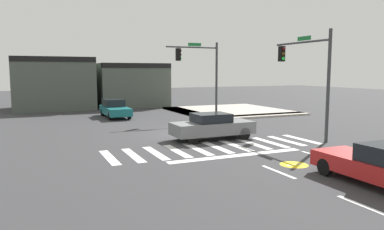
% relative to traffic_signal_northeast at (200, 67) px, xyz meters
% --- Properties ---
extents(ground_plane, '(120.00, 120.00, 0.00)m').
position_rel_traffic_signal_northeast_xyz_m(ground_plane, '(-3.96, -5.82, -4.18)').
color(ground_plane, '#353538').
extents(crosswalk_near, '(11.22, 3.08, 0.01)m').
position_rel_traffic_signal_northeast_xyz_m(crosswalk_near, '(-3.96, -10.32, -4.18)').
color(crosswalk_near, silver).
rests_on(crosswalk_near, ground_plane).
extents(lane_markings, '(6.80, 20.25, 0.01)m').
position_rel_traffic_signal_northeast_xyz_m(lane_markings, '(-2.85, -17.85, -4.18)').
color(lane_markings, white).
rests_on(lane_markings, ground_plane).
extents(bike_detector_marking, '(1.15, 1.15, 0.01)m').
position_rel_traffic_signal_northeast_xyz_m(bike_detector_marking, '(-2.70, -14.71, -4.18)').
color(bike_detector_marking, yellow).
rests_on(bike_detector_marking, ground_plane).
extents(curb_corner_northeast, '(10.00, 10.60, 0.15)m').
position_rel_traffic_signal_northeast_xyz_m(curb_corner_northeast, '(4.53, 3.59, -4.11)').
color(curb_corner_northeast, '#B2AA9E').
rests_on(curb_corner_northeast, ground_plane).
extents(storefront_row, '(15.36, 6.85, 5.20)m').
position_rel_traffic_signal_northeast_xyz_m(storefront_row, '(-6.52, 13.54, -1.69)').
color(storefront_row, '#4C564C').
rests_on(storefront_row, ground_plane).
extents(traffic_signal_northeast, '(4.41, 0.32, 6.10)m').
position_rel_traffic_signal_northeast_xyz_m(traffic_signal_northeast, '(0.00, 0.00, 0.00)').
color(traffic_signal_northeast, '#383A3D').
rests_on(traffic_signal_northeast, ground_plane).
extents(traffic_signal_southeast, '(0.32, 4.59, 6.04)m').
position_rel_traffic_signal_northeast_xyz_m(traffic_signal_southeast, '(2.10, -9.80, -0.10)').
color(traffic_signal_southeast, '#383A3D').
rests_on(traffic_signal_southeast, ground_plane).
extents(car_red, '(1.76, 4.30, 1.44)m').
position_rel_traffic_signal_northeast_xyz_m(car_red, '(-1.91, -18.09, -3.46)').
color(car_red, red).
rests_on(car_red, ground_plane).
extents(car_gray, '(4.62, 1.85, 1.48)m').
position_rel_traffic_signal_northeast_xyz_m(car_gray, '(-3.19, -8.30, -3.43)').
color(car_gray, slate).
rests_on(car_gray, ground_plane).
extents(car_teal, '(1.77, 4.69, 1.47)m').
position_rel_traffic_signal_northeast_xyz_m(car_teal, '(-5.96, 4.16, -3.45)').
color(car_teal, '#196B70').
rests_on(car_teal, ground_plane).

